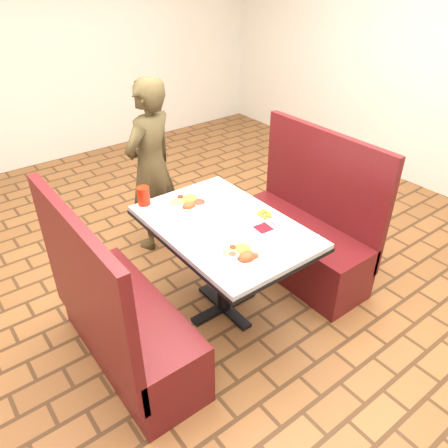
{
  "coord_description": "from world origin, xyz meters",
  "views": [
    {
      "loc": [
        -1.49,
        -1.94,
        2.29
      ],
      "look_at": [
        0.0,
        0.0,
        0.75
      ],
      "focal_mm": 35.0,
      "sensor_mm": 36.0,
      "label": 1
    }
  ],
  "objects_px": {
    "booth_bench_left": "(122,323)",
    "near_dinner_plate": "(242,252)",
    "booth_bench_right": "(302,236)",
    "plantain_plate": "(264,215)",
    "dining_table": "(224,236)",
    "far_dinner_plate": "(188,201)",
    "red_tumbler": "(144,196)",
    "diner_person": "(151,167)"
  },
  "relations": [
    {
      "from": "booth_bench_right",
      "to": "red_tumbler",
      "type": "height_order",
      "value": "booth_bench_right"
    },
    {
      "from": "dining_table",
      "to": "far_dinner_plate",
      "type": "xyz_separation_m",
      "value": [
        -0.04,
        0.37,
        0.12
      ]
    },
    {
      "from": "booth_bench_left",
      "to": "dining_table",
      "type": "bearing_deg",
      "value": 0.0
    },
    {
      "from": "near_dinner_plate",
      "to": "red_tumbler",
      "type": "relative_size",
      "value": 1.97
    },
    {
      "from": "plantain_plate",
      "to": "booth_bench_right",
      "type": "bearing_deg",
      "value": 9.22
    },
    {
      "from": "diner_person",
      "to": "far_dinner_plate",
      "type": "height_order",
      "value": "diner_person"
    },
    {
      "from": "dining_table",
      "to": "far_dinner_plate",
      "type": "distance_m",
      "value": 0.39
    },
    {
      "from": "dining_table",
      "to": "near_dinner_plate",
      "type": "distance_m",
      "value": 0.39
    },
    {
      "from": "booth_bench_left",
      "to": "near_dinner_plate",
      "type": "bearing_deg",
      "value": -27.62
    },
    {
      "from": "dining_table",
      "to": "booth_bench_left",
      "type": "relative_size",
      "value": 1.01
    },
    {
      "from": "near_dinner_plate",
      "to": "plantain_plate",
      "type": "height_order",
      "value": "near_dinner_plate"
    },
    {
      "from": "booth_bench_left",
      "to": "plantain_plate",
      "type": "bearing_deg",
      "value": -4.49
    },
    {
      "from": "booth_bench_right",
      "to": "plantain_plate",
      "type": "height_order",
      "value": "booth_bench_right"
    },
    {
      "from": "dining_table",
      "to": "red_tumbler",
      "type": "relative_size",
      "value": 9.14
    },
    {
      "from": "booth_bench_left",
      "to": "red_tumbler",
      "type": "distance_m",
      "value": 0.9
    },
    {
      "from": "booth_bench_left",
      "to": "near_dinner_plate",
      "type": "relative_size",
      "value": 4.6
    },
    {
      "from": "booth_bench_left",
      "to": "booth_bench_right",
      "type": "height_order",
      "value": "same"
    },
    {
      "from": "dining_table",
      "to": "near_dinner_plate",
      "type": "relative_size",
      "value": 4.65
    },
    {
      "from": "diner_person",
      "to": "far_dinner_plate",
      "type": "xyz_separation_m",
      "value": [
        -0.1,
        -0.72,
        0.03
      ]
    },
    {
      "from": "near_dinner_plate",
      "to": "red_tumbler",
      "type": "xyz_separation_m",
      "value": [
        -0.16,
        0.91,
        0.04
      ]
    },
    {
      "from": "far_dinner_plate",
      "to": "red_tumbler",
      "type": "xyz_separation_m",
      "value": [
        -0.25,
        0.19,
        0.04
      ]
    },
    {
      "from": "booth_bench_left",
      "to": "red_tumbler",
      "type": "bearing_deg",
      "value": 47.68
    },
    {
      "from": "booth_bench_left",
      "to": "diner_person",
      "type": "relative_size",
      "value": 0.81
    },
    {
      "from": "far_dinner_plate",
      "to": "near_dinner_plate",
      "type": "bearing_deg",
      "value": -97.45
    },
    {
      "from": "far_dinner_plate",
      "to": "booth_bench_right",
      "type": "bearing_deg",
      "value": -23.57
    },
    {
      "from": "dining_table",
      "to": "red_tumbler",
      "type": "bearing_deg",
      "value": 117.29
    },
    {
      "from": "booth_bench_left",
      "to": "near_dinner_plate",
      "type": "distance_m",
      "value": 0.87
    },
    {
      "from": "booth_bench_left",
      "to": "diner_person",
      "type": "height_order",
      "value": "diner_person"
    },
    {
      "from": "far_dinner_plate",
      "to": "diner_person",
      "type": "bearing_deg",
      "value": 81.83
    },
    {
      "from": "dining_table",
      "to": "plantain_plate",
      "type": "distance_m",
      "value": 0.31
    },
    {
      "from": "booth_bench_right",
      "to": "plantain_plate",
      "type": "relative_size",
      "value": 6.77
    },
    {
      "from": "booth_bench_left",
      "to": "plantain_plate",
      "type": "height_order",
      "value": "booth_bench_left"
    },
    {
      "from": "booth_bench_left",
      "to": "plantain_plate",
      "type": "distance_m",
      "value": 1.16
    },
    {
      "from": "booth_bench_left",
      "to": "far_dinner_plate",
      "type": "height_order",
      "value": "booth_bench_left"
    },
    {
      "from": "diner_person",
      "to": "plantain_plate",
      "type": "relative_size",
      "value": 8.4
    },
    {
      "from": "booth_bench_left",
      "to": "plantain_plate",
      "type": "xyz_separation_m",
      "value": [
        1.08,
        -0.08,
        0.43
      ]
    },
    {
      "from": "dining_table",
      "to": "diner_person",
      "type": "bearing_deg",
      "value": 86.64
    },
    {
      "from": "near_dinner_plate",
      "to": "booth_bench_right",
      "type": "bearing_deg",
      "value": 20.49
    },
    {
      "from": "booth_bench_right",
      "to": "near_dinner_plate",
      "type": "bearing_deg",
      "value": -159.51
    },
    {
      "from": "plantain_plate",
      "to": "far_dinner_plate",
      "type": "bearing_deg",
      "value": 125.19
    },
    {
      "from": "dining_table",
      "to": "diner_person",
      "type": "distance_m",
      "value": 1.09
    },
    {
      "from": "near_dinner_plate",
      "to": "dining_table",
      "type": "bearing_deg",
      "value": 69.08
    }
  ]
}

